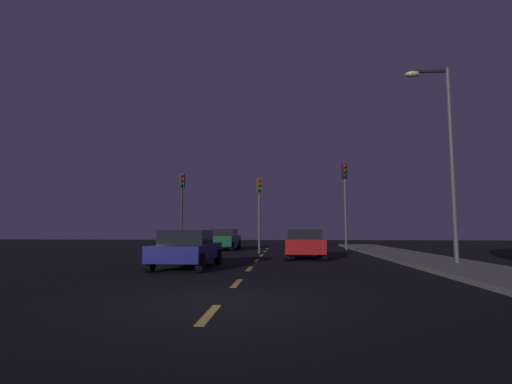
% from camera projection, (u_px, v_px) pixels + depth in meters
% --- Properties ---
extents(ground_plane, '(80.00, 80.00, 0.00)m').
position_uv_depth(ground_plane, '(251.00, 267.00, 14.58)').
color(ground_plane, black).
extents(sidewalk_curb_right, '(3.00, 40.00, 0.15)m').
position_uv_depth(sidewalk_curb_right, '(457.00, 267.00, 14.06)').
color(sidewalk_curb_right, gray).
rests_on(sidewalk_curb_right, ground_plane).
extents(lane_stripe_nearest, '(0.16, 1.60, 0.01)m').
position_uv_depth(lane_stripe_nearest, '(209.00, 314.00, 6.44)').
color(lane_stripe_nearest, '#EACC4C').
rests_on(lane_stripe_nearest, ground_plane).
extents(lane_stripe_second, '(0.16, 1.60, 0.01)m').
position_uv_depth(lane_stripe_second, '(237.00, 283.00, 10.22)').
color(lane_stripe_second, '#EACC4C').
rests_on(lane_stripe_second, ground_plane).
extents(lane_stripe_third, '(0.16, 1.60, 0.01)m').
position_uv_depth(lane_stripe_third, '(250.00, 269.00, 13.99)').
color(lane_stripe_third, '#EACC4C').
rests_on(lane_stripe_third, ground_plane).
extents(lane_stripe_fourth, '(0.16, 1.60, 0.01)m').
position_uv_depth(lane_stripe_fourth, '(257.00, 260.00, 17.76)').
color(lane_stripe_fourth, '#EACC4C').
rests_on(lane_stripe_fourth, ground_plane).
extents(lane_stripe_fifth, '(0.16, 1.60, 0.01)m').
position_uv_depth(lane_stripe_fifth, '(262.00, 255.00, 21.53)').
color(lane_stripe_fifth, '#EACC4C').
rests_on(lane_stripe_fifth, ground_plane).
extents(lane_stripe_sixth, '(0.16, 1.60, 0.01)m').
position_uv_depth(lane_stripe_sixth, '(265.00, 251.00, 25.31)').
color(lane_stripe_sixth, '#EACC4C').
rests_on(lane_stripe_sixth, ground_plane).
extents(lane_stripe_seventh, '(0.16, 1.60, 0.01)m').
position_uv_depth(lane_stripe_seventh, '(267.00, 249.00, 29.08)').
color(lane_stripe_seventh, '#EACC4C').
rests_on(lane_stripe_seventh, ground_plane).
extents(traffic_signal_left, '(0.32, 0.38, 4.88)m').
position_uv_depth(traffic_signal_left, '(182.00, 197.00, 23.99)').
color(traffic_signal_left, '#2D2D30').
rests_on(traffic_signal_left, ground_plane).
extents(traffic_signal_center, '(0.32, 0.38, 4.54)m').
position_uv_depth(traffic_signal_center, '(259.00, 200.00, 23.62)').
color(traffic_signal_center, '#4C4C51').
rests_on(traffic_signal_center, ground_plane).
extents(traffic_signal_right, '(0.32, 0.38, 5.37)m').
position_uv_depth(traffic_signal_right, '(345.00, 191.00, 23.31)').
color(traffic_signal_right, '#4C4C51').
rests_on(traffic_signal_right, ground_plane).
extents(car_stopped_ahead, '(1.94, 3.97, 1.43)m').
position_uv_depth(car_stopped_ahead, '(304.00, 243.00, 18.89)').
color(car_stopped_ahead, '#B21919').
rests_on(car_stopped_ahead, ground_plane).
extents(car_adjacent_lane, '(1.96, 4.33, 1.40)m').
position_uv_depth(car_adjacent_lane, '(187.00, 248.00, 14.35)').
color(car_adjacent_lane, navy).
rests_on(car_adjacent_lane, ground_plane).
extents(car_oncoming_far, '(1.93, 4.47, 1.47)m').
position_uv_depth(car_oncoming_far, '(225.00, 239.00, 27.36)').
color(car_oncoming_far, '#0F4C2D').
rests_on(car_oncoming_far, ground_plane).
extents(street_lamp_right, '(1.74, 0.36, 7.82)m').
position_uv_depth(street_lamp_right, '(445.00, 147.00, 15.20)').
color(street_lamp_right, '#4C4C51').
rests_on(street_lamp_right, ground_plane).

